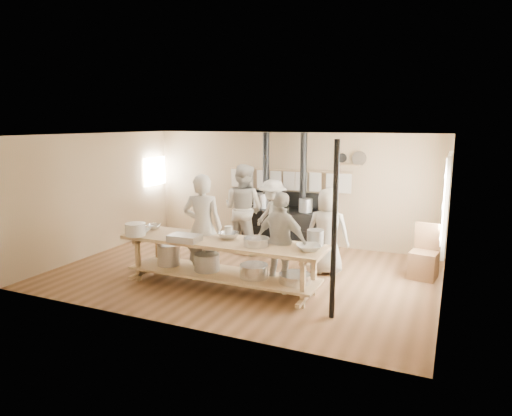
% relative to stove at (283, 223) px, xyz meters
% --- Properties ---
extents(ground, '(7.00, 7.00, 0.00)m').
position_rel_stove_xyz_m(ground, '(0.01, -2.12, -0.52)').
color(ground, brown).
rests_on(ground, ground).
extents(room_shell, '(7.00, 7.00, 7.00)m').
position_rel_stove_xyz_m(room_shell, '(0.01, -2.12, 1.10)').
color(room_shell, tan).
rests_on(room_shell, ground).
extents(window_right, '(0.09, 1.50, 1.65)m').
position_rel_stove_xyz_m(window_right, '(3.48, -1.52, 0.98)').
color(window_right, beige).
rests_on(window_right, ground).
extents(left_opening, '(0.00, 0.90, 0.90)m').
position_rel_stove_xyz_m(left_opening, '(-3.44, -0.12, 1.08)').
color(left_opening, white).
rests_on(left_opening, ground).
extents(stove, '(1.90, 0.75, 2.60)m').
position_rel_stove_xyz_m(stove, '(0.00, 0.00, 0.00)').
color(stove, black).
rests_on(stove, ground).
extents(towel_rail, '(3.00, 0.04, 0.47)m').
position_rel_stove_xyz_m(towel_rail, '(0.01, 0.28, 1.03)').
color(towel_rail, tan).
rests_on(towel_rail, ground).
extents(back_wall_shelf, '(0.63, 0.14, 0.32)m').
position_rel_stove_xyz_m(back_wall_shelf, '(1.47, 0.32, 1.48)').
color(back_wall_shelf, tan).
rests_on(back_wall_shelf, ground).
extents(prep_table, '(3.60, 0.90, 0.85)m').
position_rel_stove_xyz_m(prep_table, '(-0.00, -3.02, -0.00)').
color(prep_table, tan).
rests_on(prep_table, ground).
extents(support_post, '(0.08, 0.08, 2.60)m').
position_rel_stove_xyz_m(support_post, '(2.06, -3.47, 0.78)').
color(support_post, black).
rests_on(support_post, ground).
extents(cook_far_left, '(0.81, 0.64, 1.94)m').
position_rel_stove_xyz_m(cook_far_left, '(-0.51, -2.77, 0.45)').
color(cook_far_left, '#B5ADA0').
rests_on(cook_far_left, ground).
extents(cook_left, '(1.04, 0.87, 1.95)m').
position_rel_stove_xyz_m(cook_left, '(-0.60, -0.88, 0.45)').
color(cook_left, '#B5ADA0').
rests_on(cook_left, ground).
extents(cook_center, '(0.83, 0.57, 1.64)m').
position_rel_stove_xyz_m(cook_center, '(1.45, -1.54, 0.30)').
color(cook_center, '#B5ADA0').
rests_on(cook_center, ground).
extents(cook_right, '(1.07, 0.62, 1.71)m').
position_rel_stove_xyz_m(cook_right, '(1.01, -2.80, 0.33)').
color(cook_right, '#B5ADA0').
rests_on(cook_right, ground).
extents(cook_by_window, '(1.20, 1.08, 1.62)m').
position_rel_stove_xyz_m(cook_by_window, '(-0.00, -0.64, 0.29)').
color(cook_by_window, '#B5ADA0').
rests_on(cook_by_window, ground).
extents(chair, '(0.53, 0.53, 1.00)m').
position_rel_stove_xyz_m(chair, '(3.16, -1.08, -0.23)').
color(chair, brown).
rests_on(chair, ground).
extents(bowl_white_a, '(0.43, 0.43, 0.09)m').
position_rel_stove_xyz_m(bowl_white_a, '(-1.54, -3.23, 0.37)').
color(bowl_white_a, white).
rests_on(bowl_white_a, prep_table).
extents(bowl_steel_a, '(0.38, 0.38, 0.08)m').
position_rel_stove_xyz_m(bowl_steel_a, '(-1.54, -2.83, 0.37)').
color(bowl_steel_a, silver).
rests_on(bowl_steel_a, prep_table).
extents(bowl_white_b, '(0.53, 0.53, 0.10)m').
position_rel_stove_xyz_m(bowl_white_b, '(1.56, -3.05, 0.38)').
color(bowl_white_b, white).
rests_on(bowl_white_b, prep_table).
extents(bowl_steel_b, '(0.48, 0.48, 0.11)m').
position_rel_stove_xyz_m(bowl_steel_b, '(0.07, -2.89, 0.38)').
color(bowl_steel_b, silver).
rests_on(bowl_steel_b, prep_table).
extents(roasting_pan, '(0.53, 0.36, 0.11)m').
position_rel_stove_xyz_m(roasting_pan, '(-0.53, -3.35, 0.39)').
color(roasting_pan, '#B2B2B7').
rests_on(roasting_pan, prep_table).
extents(mixing_bowl_large, '(0.44, 0.44, 0.13)m').
position_rel_stove_xyz_m(mixing_bowl_large, '(0.69, -3.11, 0.40)').
color(mixing_bowl_large, silver).
rests_on(mixing_bowl_large, prep_table).
extents(bucket_galv, '(0.35, 0.35, 0.25)m').
position_rel_stove_xyz_m(bucket_galv, '(1.56, -2.69, 0.46)').
color(bucket_galv, gray).
rests_on(bucket_galv, prep_table).
extents(deep_bowl_enamel, '(0.44, 0.44, 0.22)m').
position_rel_stove_xyz_m(deep_bowl_enamel, '(-1.54, -3.35, 0.44)').
color(deep_bowl_enamel, white).
rests_on(deep_bowl_enamel, prep_table).
extents(pitcher, '(0.15, 0.15, 0.21)m').
position_rel_stove_xyz_m(pitcher, '(0.06, -2.86, 0.44)').
color(pitcher, white).
rests_on(pitcher, prep_table).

